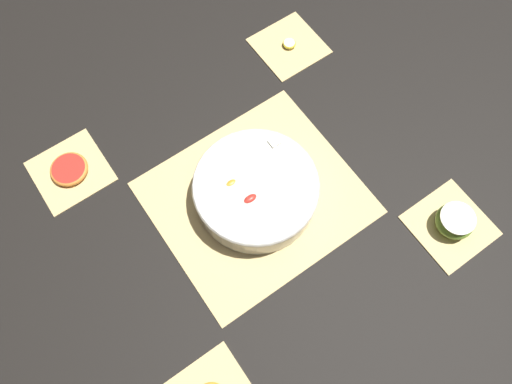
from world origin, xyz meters
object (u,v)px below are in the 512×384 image
fruit_salad_bowl (256,190)px  banana_coin_single (289,44)px  grapefruit_slice (69,169)px  apple_half (455,221)px

fruit_salad_bowl → banana_coin_single: fruit_salad_bowl is taller
grapefruit_slice → fruit_salad_bowl: bearing=-43.7°
fruit_salad_bowl → grapefruit_slice: fruit_salad_bowl is taller
apple_half → banana_coin_single: apple_half is taller
apple_half → grapefruit_slice: (-0.61, 0.58, -0.02)m
fruit_salad_bowl → banana_coin_single: (0.31, 0.29, -0.04)m
fruit_salad_bowl → banana_coin_single: 0.42m
banana_coin_single → grapefruit_slice: bearing=180.0°
apple_half → grapefruit_slice: bearing=136.3°
fruit_salad_bowl → apple_half: (0.31, -0.29, -0.02)m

